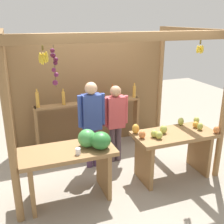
% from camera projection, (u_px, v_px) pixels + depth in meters
% --- Properties ---
extents(ground_plane, '(12.00, 12.00, 0.00)m').
position_uv_depth(ground_plane, '(108.00, 164.00, 5.08)').
color(ground_plane, gray).
rests_on(ground_plane, ground).
extents(market_stall, '(3.33, 2.12, 2.41)m').
position_uv_depth(market_stall, '(99.00, 85.00, 5.05)').
color(market_stall, olive).
rests_on(market_stall, ground).
extents(fruit_counter_left, '(1.35, 0.64, 1.06)m').
position_uv_depth(fruit_counter_left, '(75.00, 157.00, 3.92)').
color(fruit_counter_left, olive).
rests_on(fruit_counter_left, ground).
extents(fruit_counter_right, '(1.35, 0.64, 0.96)m').
position_uv_depth(fruit_counter_right, '(173.00, 143.00, 4.51)').
color(fruit_counter_right, olive).
rests_on(fruit_counter_right, ground).
extents(bottle_shelf_unit, '(2.14, 0.22, 1.35)m').
position_uv_depth(bottle_shelf_unit, '(89.00, 112.00, 5.45)').
color(bottle_shelf_unit, olive).
rests_on(bottle_shelf_unit, ground).
extents(vendor_man, '(0.48, 0.21, 1.57)m').
position_uv_depth(vendor_man, '(92.00, 118.00, 4.70)').
color(vendor_man, '#513555').
rests_on(vendor_man, ground).
extents(vendor_woman, '(0.48, 0.20, 1.46)m').
position_uv_depth(vendor_woman, '(115.00, 118.00, 4.93)').
color(vendor_woman, '#493A42').
rests_on(vendor_woman, ground).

